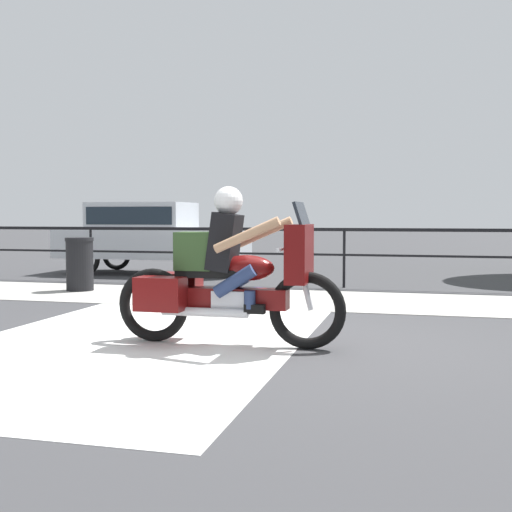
% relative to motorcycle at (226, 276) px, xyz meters
% --- Properties ---
extents(ground_plane, '(120.00, 120.00, 0.00)m').
position_rel_motorcycle_xyz_m(ground_plane, '(0.57, 0.28, -0.71)').
color(ground_plane, '#38383A').
extents(sidewalk_band, '(44.00, 2.40, 0.01)m').
position_rel_motorcycle_xyz_m(sidewalk_band, '(0.57, 3.68, -0.70)').
color(sidewalk_band, '#A8A59E').
rests_on(sidewalk_band, ground).
extents(crosswalk_band, '(3.42, 6.00, 0.01)m').
position_rel_motorcycle_xyz_m(crosswalk_band, '(-0.97, 0.08, -0.70)').
color(crosswalk_band, silver).
rests_on(crosswalk_band, ground).
extents(fence_railing, '(36.00, 0.05, 1.09)m').
position_rel_motorcycle_xyz_m(fence_railing, '(0.57, 5.55, 0.16)').
color(fence_railing, black).
rests_on(fence_railing, ground).
extents(motorcycle, '(2.38, 0.76, 1.60)m').
position_rel_motorcycle_xyz_m(motorcycle, '(0.00, 0.00, 0.00)').
color(motorcycle, black).
rests_on(motorcycle, ground).
extents(parked_car, '(4.19, 1.68, 1.61)m').
position_rel_motorcycle_xyz_m(parked_car, '(-4.04, 7.33, 0.22)').
color(parked_car, '#B7BCC4').
rests_on(parked_car, ground).
extents(trash_bin, '(0.49, 0.49, 0.93)m').
position_rel_motorcycle_xyz_m(trash_bin, '(-3.84, 3.90, -0.24)').
color(trash_bin, black).
rests_on(trash_bin, ground).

